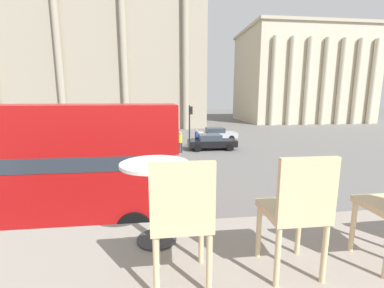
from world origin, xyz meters
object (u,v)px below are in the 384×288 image
Objects in this scene: cafe_dining_table at (155,184)px; double_decker_bus at (13,164)px; pedestrian_blue at (197,137)px; plaza_building_right at (300,77)px; pedestrian_olive at (50,140)px; cafe_chair_0 at (181,216)px; plaza_building_left at (105,56)px; car_silver at (216,134)px; car_black at (211,142)px; pedestrian_grey at (171,131)px; traffic_light_near at (142,134)px; cafe_chair_1 at (297,208)px; pedestrian_yellow at (180,141)px; traffic_light_mid at (190,120)px.

double_decker_bus is at bearing 125.91° from cafe_dining_table.
cafe_dining_table is 21.44m from pedestrian_blue.
pedestrian_olive is (-36.33, -25.96, -7.56)m from plaza_building_right.
cafe_chair_0 reaches higher than pedestrian_blue.
plaza_building_left is 26.03m from car_silver.
plaza_building_right is at bearing 97.26° from pedestrian_blue.
car_black is at bearing 2.32° from pedestrian_blue.
pedestrian_grey is (5.78, 18.84, -1.44)m from double_decker_bus.
plaza_building_left reaches higher than traffic_light_near.
plaza_building_left is at bearing -157.36° from pedestrian_olive.
car_black is (13.37, -23.51, -10.56)m from plaza_building_left.
cafe_dining_table is 0.19× the size of traffic_light_near.
double_decker_bus is at bearing 131.77° from cafe_chair_1.
car_black is at bearing 110.83° from pedestrian_olive.
cafe_chair_0 reaches higher than pedestrian_yellow.
traffic_light_near is 7.40m from pedestrian_yellow.
traffic_light_near is 10.14m from pedestrian_blue.
traffic_light_mid is 1.71m from pedestrian_blue.
pedestrian_olive is (-9.30, 20.34, -2.81)m from cafe_dining_table.
car_black is at bearing -114.31° from car_silver.
pedestrian_olive is (-10.29, 20.92, -2.79)m from cafe_chair_1.
plaza_building_right reaches higher than double_decker_bus.
pedestrian_yellow is at bearing 65.80° from double_decker_bus.
plaza_building_left is 18.97× the size of pedestrian_grey.
plaza_building_left is at bearing 105.75° from cafe_chair_1.
car_silver is 15.82m from pedestrian_olive.
plaza_building_right is 5.79× the size of traffic_light_near.
double_decker_bus reaches higher than cafe_chair_1.
car_silver is 2.59× the size of pedestrian_blue.
cafe_chair_1 is 0.22× the size of car_silver.
cafe_dining_table is 0.62m from cafe_chair_0.
traffic_light_mid is at bearing 118.23° from pedestrian_yellow.
pedestrian_olive is at bearing -126.56° from pedestrian_blue.
pedestrian_olive reaches higher than car_black.
traffic_light_mid is 0.92× the size of car_black.
cafe_chair_0 is 54.25m from plaza_building_right.
plaza_building_right is 14.01× the size of pedestrian_blue.
pedestrian_blue is 0.92× the size of pedestrian_yellow.
traffic_light_near is at bearing -129.24° from plaza_building_right.
traffic_light_near is at bearing 58.73° from double_decker_bus.
car_silver is at bearing 49.67° from traffic_light_mid.
pedestrian_blue is (-23.78, -25.31, -7.61)m from plaza_building_right.
plaza_building_left reaches higher than double_decker_bus.
pedestrian_blue is at bearing 109.06° from pedestrian_yellow.
plaza_building_left is 1.41× the size of plaza_building_right.
cafe_dining_table is 0.03× the size of plaza_building_right.
cafe_dining_table is at bearing -110.80° from car_silver.
traffic_light_near is at bearing -125.96° from car_silver.
plaza_building_right is 35.79m from traffic_light_mid.
car_black is at bearing 55.00° from traffic_light_near.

